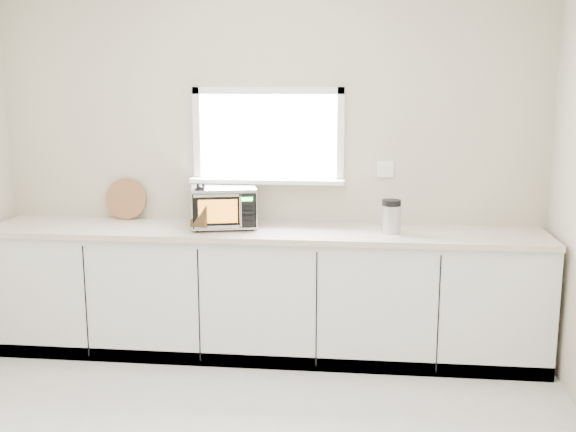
# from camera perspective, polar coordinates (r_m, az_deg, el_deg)

# --- Properties ---
(back_wall) EXTENTS (4.00, 0.17, 2.70)m
(back_wall) POSITION_cam_1_polar(r_m,az_deg,el_deg) (4.95, -1.65, 4.64)
(back_wall) COLOR #B6A891
(back_wall) RESTS_ON ground
(cabinets) EXTENTS (3.92, 0.60, 0.88)m
(cabinets) POSITION_cam_1_polar(r_m,az_deg,el_deg) (4.86, -2.08, -6.64)
(cabinets) COLOR silver
(cabinets) RESTS_ON ground
(countertop) EXTENTS (3.92, 0.64, 0.04)m
(countertop) POSITION_cam_1_polar(r_m,az_deg,el_deg) (4.73, -2.14, -1.35)
(countertop) COLOR beige
(countertop) RESTS_ON cabinets
(microwave) EXTENTS (0.52, 0.45, 0.29)m
(microwave) POSITION_cam_1_polar(r_m,az_deg,el_deg) (4.77, -5.46, 0.83)
(microwave) COLOR black
(microwave) RESTS_ON countertop
(knife_block) EXTENTS (0.14, 0.25, 0.34)m
(knife_block) POSITION_cam_1_polar(r_m,az_deg,el_deg) (4.68, -7.16, 0.49)
(knife_block) COLOR #443118
(knife_block) RESTS_ON countertop
(cutting_board) EXTENTS (0.31, 0.07, 0.31)m
(cutting_board) POSITION_cam_1_polar(r_m,az_deg,el_deg) (5.20, -13.54, 1.42)
(cutting_board) COLOR #99643B
(cutting_board) RESTS_ON countertop
(coffee_grinder) EXTENTS (0.17, 0.17, 0.23)m
(coffee_grinder) POSITION_cam_1_polar(r_m,az_deg,el_deg) (4.64, 8.72, -0.01)
(coffee_grinder) COLOR #B7BABF
(coffee_grinder) RESTS_ON countertop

